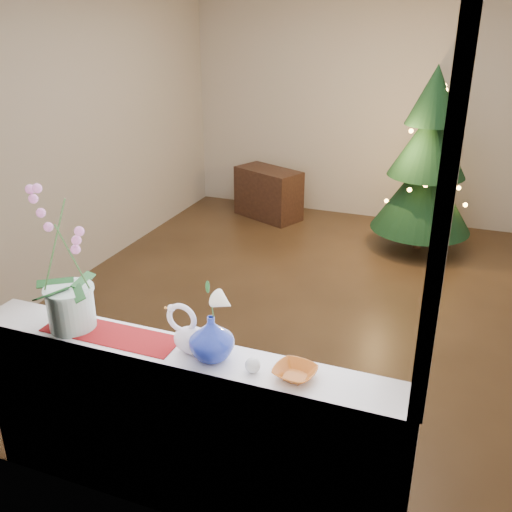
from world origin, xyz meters
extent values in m
plane|color=#332314|center=(0.00, 0.00, 0.00)|extent=(5.00, 5.00, 0.00)
cube|color=beige|center=(0.00, 2.50, 1.35)|extent=(4.50, 0.10, 2.70)
cube|color=beige|center=(0.00, -2.50, 1.35)|extent=(4.50, 0.10, 2.70)
cube|color=beige|center=(-2.25, 0.00, 1.35)|extent=(0.10, 5.00, 2.70)
cube|color=white|center=(0.00, -2.46, 0.44)|extent=(2.20, 0.08, 0.88)
cube|color=white|center=(0.00, -2.37, 0.90)|extent=(2.20, 0.26, 0.04)
cube|color=maroon|center=(-0.38, -2.37, 0.92)|extent=(0.70, 0.20, 0.01)
imported|color=navy|center=(0.17, -2.38, 1.04)|extent=(0.27, 0.27, 0.25)
sphere|color=silver|center=(0.38, -2.41, 0.95)|extent=(0.08, 0.08, 0.07)
imported|color=#A54F14|center=(0.56, -2.38, 0.94)|extent=(0.18, 0.18, 0.04)
cube|color=black|center=(-1.14, 2.00, 0.30)|extent=(0.91, 0.70, 0.61)
camera|label=1|loc=(1.14, -4.35, 2.37)|focal=40.00mm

